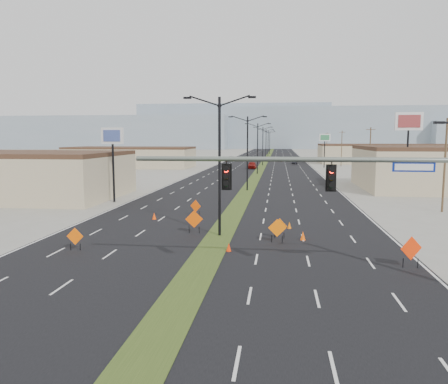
# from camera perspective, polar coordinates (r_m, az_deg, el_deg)

# --- Properties ---
(ground) EXTENTS (600.00, 600.00, 0.00)m
(ground) POSITION_cam_1_polar(r_m,az_deg,el_deg) (20.74, -5.16, -13.01)
(ground) COLOR gray
(ground) RESTS_ON ground
(road_surface) EXTENTS (25.00, 400.00, 0.02)m
(road_surface) POSITION_cam_1_polar(r_m,az_deg,el_deg) (119.31, 5.13, 3.60)
(road_surface) COLOR black
(road_surface) RESTS_ON ground
(median_strip) EXTENTS (2.00, 400.00, 0.04)m
(median_strip) POSITION_cam_1_polar(r_m,az_deg,el_deg) (119.31, 5.13, 3.60)
(median_strip) COLOR #304318
(median_strip) RESTS_ON ground
(building_sw_far) EXTENTS (30.00, 14.00, 4.50)m
(building_sw_far) POSITION_cam_1_polar(r_m,az_deg,el_deg) (110.26, -12.06, 4.36)
(building_sw_far) COLOR #BFAF89
(building_sw_far) RESTS_ON ground
(building_se_far) EXTENTS (44.00, 16.00, 5.00)m
(building_se_far) POSITION_cam_1_polar(r_m,az_deg,el_deg) (133.45, 21.89, 4.56)
(building_se_far) COLOR #BFAF89
(building_se_far) RESTS_ON ground
(mesa_west) EXTENTS (180.00, 50.00, 22.00)m
(mesa_west) POSITION_cam_1_polar(r_m,az_deg,el_deg) (323.83, -15.53, 7.47)
(mesa_west) COLOR #8395A2
(mesa_west) RESTS_ON ground
(mesa_center) EXTENTS (220.00, 50.00, 28.00)m
(mesa_center) POSITION_cam_1_polar(r_m,az_deg,el_deg) (321.10, 13.69, 8.07)
(mesa_center) COLOR #8395A2
(mesa_center) RESTS_ON ground
(mesa_backdrop) EXTENTS (140.00, 50.00, 32.00)m
(mesa_backdrop) POSITION_cam_1_polar(r_m,az_deg,el_deg) (340.87, 1.41, 8.53)
(mesa_backdrop) COLOR #8395A2
(mesa_backdrop) RESTS_ON ground
(signal_mast) EXTENTS (16.30, 0.60, 8.00)m
(signal_mast) POSITION_cam_1_polar(r_m,az_deg,el_deg) (21.59, 18.70, 0.53)
(signal_mast) COLOR slate
(signal_mast) RESTS_ON ground
(streetlight_0) EXTENTS (5.15, 0.24, 10.02)m
(streetlight_0) POSITION_cam_1_polar(r_m,az_deg,el_deg) (31.36, -0.59, 3.97)
(streetlight_0) COLOR black
(streetlight_0) RESTS_ON ground
(streetlight_1) EXTENTS (5.15, 0.24, 10.02)m
(streetlight_1) POSITION_cam_1_polar(r_m,az_deg,el_deg) (59.20, 3.08, 5.40)
(streetlight_1) COLOR black
(streetlight_1) RESTS_ON ground
(streetlight_2) EXTENTS (5.15, 0.24, 10.02)m
(streetlight_2) POSITION_cam_1_polar(r_m,az_deg,el_deg) (87.14, 4.41, 5.91)
(streetlight_2) COLOR black
(streetlight_2) RESTS_ON ground
(streetlight_3) EXTENTS (5.15, 0.24, 10.02)m
(streetlight_3) POSITION_cam_1_polar(r_m,az_deg,el_deg) (115.12, 5.09, 6.17)
(streetlight_3) COLOR black
(streetlight_3) RESTS_ON ground
(streetlight_4) EXTENTS (5.15, 0.24, 10.02)m
(streetlight_4) POSITION_cam_1_polar(r_m,az_deg,el_deg) (143.10, 5.50, 6.33)
(streetlight_4) COLOR black
(streetlight_4) RESTS_ON ground
(streetlight_5) EXTENTS (5.15, 0.24, 10.02)m
(streetlight_5) POSITION_cam_1_polar(r_m,az_deg,el_deg) (171.09, 5.78, 6.44)
(streetlight_5) COLOR black
(streetlight_5) RESTS_ON ground
(streetlight_6) EXTENTS (5.15, 0.24, 10.02)m
(streetlight_6) POSITION_cam_1_polar(r_m,az_deg,el_deg) (199.08, 5.98, 6.51)
(streetlight_6) COLOR black
(streetlight_6) RESTS_ON ground
(utility_pole_0) EXTENTS (1.60, 0.20, 9.00)m
(utility_pole_0) POSITION_cam_1_polar(r_m,az_deg,el_deg) (46.83, 26.89, 3.31)
(utility_pole_0) COLOR #4C3823
(utility_pole_0) RESTS_ON ground
(utility_pole_1) EXTENTS (1.60, 0.20, 9.00)m
(utility_pole_1) POSITION_cam_1_polar(r_m,az_deg,el_deg) (80.62, 18.51, 4.95)
(utility_pole_1) COLOR #4C3823
(utility_pole_1) RESTS_ON ground
(utility_pole_2) EXTENTS (1.60, 0.20, 9.00)m
(utility_pole_2) POSITION_cam_1_polar(r_m,az_deg,el_deg) (115.14, 15.11, 5.59)
(utility_pole_2) COLOR #4C3823
(utility_pole_2) RESTS_ON ground
(utility_pole_3) EXTENTS (1.60, 0.20, 9.00)m
(utility_pole_3) POSITION_cam_1_polar(r_m,az_deg,el_deg) (149.88, 13.27, 5.92)
(utility_pole_3) COLOR #4C3823
(utility_pole_3) RESTS_ON ground
(car_left) EXTENTS (2.04, 4.89, 1.65)m
(car_left) POSITION_cam_1_polar(r_m,az_deg,el_deg) (102.50, 3.67, 3.51)
(car_left) COLOR maroon
(car_left) RESTS_ON ground
(car_mid) EXTENTS (1.85, 4.29, 1.37)m
(car_mid) POSITION_cam_1_polar(r_m,az_deg,el_deg) (122.77, 9.26, 3.95)
(car_mid) COLOR black
(car_mid) RESTS_ON ground
(car_far) EXTENTS (2.31, 5.13, 1.46)m
(car_far) POSITION_cam_1_polar(r_m,az_deg,el_deg) (137.08, 0.90, 4.37)
(car_far) COLOR #A1A7AA
(car_far) RESTS_ON ground
(construction_sign_0) EXTENTS (1.10, 0.06, 1.46)m
(construction_sign_0) POSITION_cam_1_polar(r_m,az_deg,el_deg) (29.40, -18.88, -5.61)
(construction_sign_0) COLOR #F15905
(construction_sign_0) RESTS_ON ground
(construction_sign_1) EXTENTS (1.30, 0.29, 1.75)m
(construction_sign_1) POSITION_cam_1_polar(r_m,az_deg,el_deg) (32.74, -3.93, -3.66)
(construction_sign_1) COLOR #DD4904
(construction_sign_1) RESTS_ON ground
(construction_sign_2) EXTENTS (1.05, 0.47, 1.49)m
(construction_sign_2) POSITION_cam_1_polar(r_m,az_deg,el_deg) (40.08, -3.73, -1.92)
(construction_sign_2) COLOR #F04B05
(construction_sign_2) RESTS_ON ground
(construction_sign_3) EXTENTS (1.23, 0.12, 1.64)m
(construction_sign_3) POSITION_cam_1_polar(r_m,az_deg,el_deg) (30.07, 6.96, -4.79)
(construction_sign_3) COLOR #F16605
(construction_sign_3) RESTS_ON ground
(construction_sign_4) EXTENTS (1.06, 0.37, 1.46)m
(construction_sign_4) POSITION_cam_1_polar(r_m,az_deg,el_deg) (31.27, 7.27, -4.54)
(construction_sign_4) COLOR orange
(construction_sign_4) RESTS_ON ground
(construction_sign_5) EXTENTS (1.25, 0.53, 1.78)m
(construction_sign_5) POSITION_cam_1_polar(r_m,az_deg,el_deg) (26.18, 23.26, -6.90)
(construction_sign_5) COLOR red
(construction_sign_5) RESTS_ON ground
(cone_0) EXTENTS (0.42, 0.42, 0.55)m
(cone_0) POSITION_cam_1_polar(r_m,az_deg,el_deg) (27.68, 0.62, -7.23)
(cone_0) COLOR #F23105
(cone_0) RESTS_ON ground
(cone_1) EXTENTS (0.41, 0.41, 0.56)m
(cone_1) POSITION_cam_1_polar(r_m,az_deg,el_deg) (34.89, 8.53, -4.32)
(cone_1) COLOR orange
(cone_1) RESTS_ON ground
(cone_2) EXTENTS (0.40, 0.40, 0.64)m
(cone_2) POSITION_cam_1_polar(r_m,az_deg,el_deg) (31.13, 10.26, -5.66)
(cone_2) COLOR #FD5505
(cone_2) RESTS_ON ground
(cone_3) EXTENTS (0.45, 0.45, 0.61)m
(cone_3) POSITION_cam_1_polar(r_m,az_deg,el_deg) (38.86, -9.11, -3.12)
(cone_3) COLOR #FF4305
(cone_3) RESTS_ON ground
(pole_sign_west) EXTENTS (2.71, 0.95, 8.27)m
(pole_sign_west) POSITION_cam_1_polar(r_m,az_deg,el_deg) (49.87, -14.36, 6.33)
(pole_sign_west) COLOR black
(pole_sign_west) RESTS_ON ground
(pole_sign_east_near) EXTENTS (3.37, 0.43, 10.34)m
(pole_sign_east_near) POSITION_cam_1_polar(r_m,az_deg,el_deg) (59.94, 22.97, 7.81)
(pole_sign_east_near) COLOR black
(pole_sign_east_near) RESTS_ON ground
(pole_sign_east_far) EXTENTS (2.68, 0.70, 8.16)m
(pole_sign_east_far) POSITION_cam_1_polar(r_m,az_deg,el_deg) (108.89, 13.03, 6.58)
(pole_sign_east_far) COLOR black
(pole_sign_east_far) RESTS_ON ground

